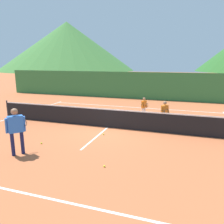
{
  "coord_description": "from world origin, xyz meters",
  "views": [
    {
      "loc": [
        3.6,
        -10.22,
        3.31
      ],
      "look_at": [
        0.69,
        -1.38,
        1.16
      ],
      "focal_mm": 35.54,
      "sensor_mm": 36.0,
      "label": 1
    }
  ],
  "objects": [
    {
      "name": "hill_0",
      "position": [
        -37.16,
        62.68,
        8.33
      ],
      "size": [
        47.38,
        47.38,
        16.66
      ],
      "primitive_type": "cone",
      "color": "#427A38",
      "rests_on": "ground"
    },
    {
      "name": "line_baseline_near",
      "position": [
        0.0,
        -6.11,
        0.0
      ],
      "size": [
        12.28,
        0.08,
        0.01
      ],
      "primitive_type": "cube",
      "color": "white",
      "rests_on": "ground"
    },
    {
      "name": "student_0",
      "position": [
        1.37,
        2.63,
        0.73
      ],
      "size": [
        0.41,
        0.67,
        1.21
      ],
      "color": "silver",
      "rests_on": "ground"
    },
    {
      "name": "tennis_ball_3",
      "position": [
        -1.81,
        -3.03,
        0.03
      ],
      "size": [
        0.07,
        0.07,
        0.07
      ],
      "primitive_type": "sphere",
      "color": "yellow",
      "rests_on": "ground"
    },
    {
      "name": "line_sideline_west",
      "position": [
        -6.14,
        0.0,
        0.0
      ],
      "size": [
        0.08,
        11.43,
        0.01
      ],
      "primitive_type": "cube",
      "color": "white",
      "rests_on": "ground"
    },
    {
      "name": "windscreen_fence",
      "position": [
        0.0,
        9.03,
        1.19
      ],
      "size": [
        27.02,
        0.08,
        2.38
      ],
      "primitive_type": "cube",
      "color": "#33753D",
      "rests_on": "ground"
    },
    {
      "name": "tennis_net",
      "position": [
        0.0,
        0.0,
        0.5
      ],
      "size": [
        12.66,
        0.08,
        1.05
      ],
      "color": "#333338",
      "rests_on": "ground"
    },
    {
      "name": "line_baseline_far",
      "position": [
        0.0,
        5.32,
        0.0
      ],
      "size": [
        12.28,
        0.08,
        0.01
      ],
      "primitive_type": "cube",
      "color": "white",
      "rests_on": "ground"
    },
    {
      "name": "tennis_ball_1",
      "position": [
        0.22,
        -1.19,
        0.03
      ],
      "size": [
        0.07,
        0.07,
        0.07
      ],
      "primitive_type": "sphere",
      "color": "yellow",
      "rests_on": "ground"
    },
    {
      "name": "ground_plane",
      "position": [
        0.0,
        0.0,
        0.0
      ],
      "size": [
        120.0,
        120.0,
        0.0
      ],
      "primitive_type": "plane",
      "color": "#BC6038"
    },
    {
      "name": "instructor",
      "position": [
        -1.96,
        -4.16,
        1.03
      ],
      "size": [
        0.61,
        0.82,
        1.71
      ],
      "color": "#191E4C",
      "rests_on": "ground"
    },
    {
      "name": "line_service_center",
      "position": [
        0.0,
        0.0,
        0.0
      ],
      "size": [
        0.08,
        6.23,
        0.01
      ],
      "primitive_type": "cube",
      "color": "white",
      "rests_on": "ground"
    },
    {
      "name": "student_1",
      "position": [
        2.7,
        1.23,
        0.78
      ],
      "size": [
        0.44,
        0.7,
        1.3
      ],
      "color": "black",
      "rests_on": "ground"
    },
    {
      "name": "tennis_ball_2",
      "position": [
        1.34,
        -4.13,
        0.03
      ],
      "size": [
        0.07,
        0.07,
        0.07
      ],
      "primitive_type": "sphere",
      "color": "yellow",
      "rests_on": "ground"
    }
  ]
}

